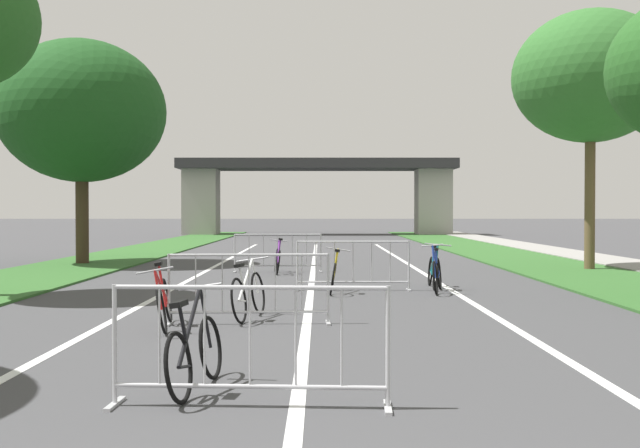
% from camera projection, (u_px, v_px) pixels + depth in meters
% --- Properties ---
extents(grass_verge_left, '(3.28, 60.41, 0.05)m').
position_uv_depth(grass_verge_left, '(119.00, 257.00, 26.82)').
color(grass_verge_left, '#2D5B26').
rests_on(grass_verge_left, ground).
extents(grass_verge_right, '(3.28, 60.41, 0.05)m').
position_uv_depth(grass_verge_right, '(511.00, 257.00, 26.81)').
color(grass_verge_right, '#2D5B26').
rests_on(grass_verge_right, ground).
extents(sidewalk_path_right, '(2.02, 60.41, 0.08)m').
position_uv_depth(sidewalk_path_right, '(585.00, 256.00, 26.81)').
color(sidewalk_path_right, gray).
rests_on(sidewalk_path_right, ground).
extents(lane_stripe_center, '(0.14, 34.95, 0.01)m').
position_uv_depth(lane_stripe_center, '(313.00, 275.00, 19.58)').
color(lane_stripe_center, silver).
rests_on(lane_stripe_center, ground).
extents(lane_stripe_right_lane, '(0.14, 34.95, 0.01)m').
position_uv_depth(lane_stripe_right_lane, '(426.00, 275.00, 19.58)').
color(lane_stripe_right_lane, silver).
rests_on(lane_stripe_right_lane, ground).
extents(lane_stripe_left_lane, '(0.14, 34.95, 0.01)m').
position_uv_depth(lane_stripe_left_lane, '(200.00, 275.00, 19.58)').
color(lane_stripe_left_lane, silver).
rests_on(lane_stripe_left_lane, ground).
extents(overpass_bridge, '(19.07, 4.28, 5.22)m').
position_uv_depth(overpass_bridge, '(318.00, 183.00, 51.96)').
color(overpass_bridge, '#2D2D30').
rests_on(overpass_bridge, ground).
extents(tree_left_maple_mid, '(5.20, 5.20, 6.99)m').
position_uv_depth(tree_left_maple_mid, '(82.00, 112.00, 23.21)').
color(tree_left_maple_mid, '#3D2D1E').
rests_on(tree_left_maple_mid, ground).
extents(tree_right_oak_mid, '(4.34, 4.34, 7.28)m').
position_uv_depth(tree_right_oak_mid, '(591.00, 77.00, 20.90)').
color(tree_right_oak_mid, brown).
rests_on(tree_right_oak_mid, ground).
extents(crowd_barrier_nearest, '(2.43, 0.56, 1.05)m').
position_uv_depth(crowd_barrier_nearest, '(251.00, 347.00, 6.39)').
color(crowd_barrier_nearest, '#ADADB2').
rests_on(crowd_barrier_nearest, ground).
extents(crowd_barrier_second, '(2.43, 0.54, 1.05)m').
position_uv_depth(crowd_barrier_second, '(249.00, 289.00, 11.07)').
color(crowd_barrier_second, '#ADADB2').
rests_on(crowd_barrier_second, ground).
extents(crowd_barrier_third, '(2.41, 0.45, 1.05)m').
position_uv_depth(crowd_barrier_third, '(354.00, 266.00, 15.74)').
color(crowd_barrier_third, '#ADADB2').
rests_on(crowd_barrier_third, ground).
extents(crowd_barrier_fourth, '(2.43, 0.56, 1.05)m').
position_uv_depth(crowd_barrier_fourth, '(278.00, 253.00, 20.43)').
color(crowd_barrier_fourth, '#ADADB2').
rests_on(crowd_barrier_fourth, ground).
extents(bicycle_red_0, '(0.50, 1.72, 0.94)m').
position_uv_depth(bicycle_red_0, '(164.00, 302.00, 10.65)').
color(bicycle_red_0, black).
rests_on(bicycle_red_0, ground).
extents(bicycle_blue_1, '(0.63, 1.71, 1.03)m').
position_uv_depth(bicycle_blue_1, '(438.00, 274.00, 15.41)').
color(bicycle_blue_1, black).
rests_on(bicycle_blue_1, ground).
extents(bicycle_teal_2, '(0.56, 1.70, 1.01)m').
position_uv_depth(bicycle_teal_2, '(434.00, 271.00, 16.24)').
color(bicycle_teal_2, black).
rests_on(bicycle_teal_2, ground).
extents(bicycle_white_3, '(0.55, 1.76, 0.95)m').
position_uv_depth(bicycle_white_3, '(249.00, 294.00, 11.62)').
color(bicycle_white_3, black).
rests_on(bicycle_white_3, ground).
extents(bicycle_black_4, '(0.44, 1.60, 0.98)m').
position_uv_depth(bicycle_black_4, '(195.00, 352.00, 6.98)').
color(bicycle_black_4, black).
rests_on(bicycle_black_4, ground).
extents(bicycle_purple_5, '(0.49, 1.67, 0.96)m').
position_uv_depth(bicycle_purple_5, '(278.00, 259.00, 20.03)').
color(bicycle_purple_5, black).
rests_on(bicycle_purple_5, ground).
extents(bicycle_yellow_6, '(0.52, 1.74, 0.92)m').
position_uv_depth(bicycle_yellow_6, '(334.00, 274.00, 15.34)').
color(bicycle_yellow_6, black).
rests_on(bicycle_yellow_6, ground).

